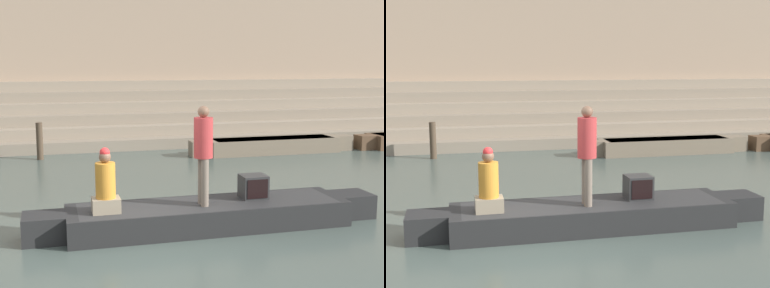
% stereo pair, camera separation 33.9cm
% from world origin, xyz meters
% --- Properties ---
extents(ground_plane, '(120.00, 120.00, 0.00)m').
position_xyz_m(ground_plane, '(0.00, 0.00, 0.00)').
color(ground_plane, '#47544C').
extents(ghat_steps, '(36.00, 3.98, 2.23)m').
position_xyz_m(ghat_steps, '(0.00, 11.81, 0.80)').
color(ghat_steps, gray).
rests_on(ghat_steps, ground).
extents(back_wall, '(34.20, 1.28, 8.09)m').
position_xyz_m(back_wall, '(0.00, 13.84, 4.02)').
color(back_wall, tan).
rests_on(back_wall, ground).
extents(rowboat_main, '(6.50, 1.37, 0.46)m').
position_xyz_m(rowboat_main, '(1.48, 0.61, 0.24)').
color(rowboat_main, black).
rests_on(rowboat_main, ground).
extents(person_standing, '(0.34, 0.34, 1.77)m').
position_xyz_m(person_standing, '(1.34, 0.51, 1.48)').
color(person_standing, '#756656').
rests_on(person_standing, rowboat_main).
extents(person_rowing, '(0.47, 0.37, 1.11)m').
position_xyz_m(person_rowing, '(-0.38, 0.48, 0.91)').
color(person_rowing, gray).
rests_on(person_rowing, rowboat_main).
extents(tv_set, '(0.48, 0.44, 0.43)m').
position_xyz_m(tv_set, '(2.39, 0.74, 0.68)').
color(tv_set, '#2D2D2D').
rests_on(tv_set, rowboat_main).
extents(moored_boat_shore, '(5.64, 1.00, 0.49)m').
position_xyz_m(moored_boat_shore, '(5.84, 7.73, 0.26)').
color(moored_boat_shore, '#756651').
rests_on(moored_boat_shore, ground).
extents(mooring_post, '(0.20, 0.20, 1.14)m').
position_xyz_m(mooring_post, '(-1.57, 8.45, 0.57)').
color(mooring_post, '#473828').
rests_on(mooring_post, ground).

